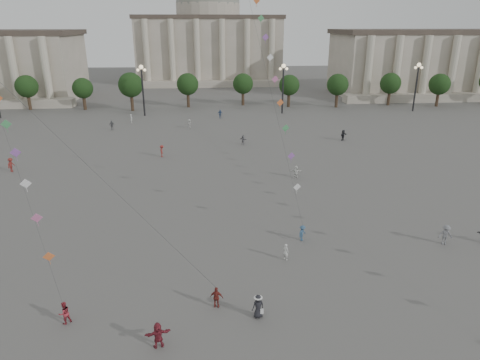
{
  "coord_description": "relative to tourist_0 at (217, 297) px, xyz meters",
  "views": [
    {
      "loc": [
        -2.1,
        -22.81,
        18.8
      ],
      "look_at": [
        0.81,
        12.0,
        5.95
      ],
      "focal_mm": 32.0,
      "sensor_mm": 36.0,
      "label": 1
    }
  ],
  "objects": [
    {
      "name": "person_crowd_7",
      "position": [
        11.07,
        26.04,
        -0.0
      ],
      "size": [
        1.55,
        0.72,
        1.6
      ],
      "primitive_type": "imported",
      "rotation": [
        0.0,
        0.0,
        2.97
      ],
      "color": "silver",
      "rests_on": "ground"
    },
    {
      "name": "hat_person",
      "position": [
        2.76,
        -1.31,
        0.09
      ],
      "size": [
        0.97,
        0.79,
        1.71
      ],
      "color": "black",
      "rests_on": "ground"
    },
    {
      "name": "tourist_2",
      "position": [
        -3.69,
        -3.62,
        0.06
      ],
      "size": [
        1.68,
        0.87,
        1.73
      ],
      "primitive_type": "imported",
      "rotation": [
        0.0,
        0.0,
        3.38
      ],
      "color": "maroon",
      "rests_on": "ground"
    },
    {
      "name": "lamp_post_far_east",
      "position": [
        46.64,
        67.61,
        6.55
      ],
      "size": [
        2.0,
        0.9,
        10.65
      ],
      "color": "#262628",
      "rests_on": "ground"
    },
    {
      "name": "lamp_post_mid_east",
      "position": [
        16.64,
        67.61,
        6.55
      ],
      "size": [
        2.0,
        0.9,
        10.65
      ],
      "color": "#262628",
      "rests_on": "ground"
    },
    {
      "name": "hall_central",
      "position": [
        1.64,
        126.83,
        13.43
      ],
      "size": [
        48.3,
        34.3,
        35.5
      ],
      "color": "#9F9785",
      "rests_on": "ground"
    },
    {
      "name": "person_crowd_2",
      "position": [
        -26.53,
        31.57,
        0.15
      ],
      "size": [
        1.01,
        1.38,
        1.91
      ],
      "primitive_type": "imported",
      "rotation": [
        0.0,
        0.0,
        1.31
      ],
      "color": "maroon",
      "rests_on": "ground"
    },
    {
      "name": "tourist_0",
      "position": [
        0.0,
        0.0,
        0.0
      ],
      "size": [
        1.0,
        0.59,
        1.61
      ],
      "primitive_type": "imported",
      "rotation": [
        0.0,
        0.0,
        2.92
      ],
      "color": "maroon",
      "rests_on": "ground"
    },
    {
      "name": "person_crowd_4",
      "position": [
        -3.4,
        55.12,
        0.04
      ],
      "size": [
        1.01,
        1.64,
        1.69
      ],
      "primitive_type": "imported",
      "rotation": [
        0.0,
        0.0,
        4.36
      ],
      "color": "silver",
      "rests_on": "ground"
    },
    {
      "name": "tree_row",
      "position": [
        1.64,
        75.61,
        4.59
      ],
      "size": [
        137.12,
        5.12,
        8.0
      ],
      "color": "#332419",
      "rests_on": "ground"
    },
    {
      "name": "person_crowd_6",
      "position": [
        20.77,
        7.39,
        0.15
      ],
      "size": [
        1.35,
        0.93,
        1.91
      ],
      "primitive_type": "imported",
      "rotation": [
        0.0,
        0.0,
        6.1
      ],
      "color": "slate",
      "rests_on": "ground"
    },
    {
      "name": "person_crowd_12",
      "position": [
        5.72,
        42.65,
        -0.03
      ],
      "size": [
        1.44,
        1.19,
        1.55
      ],
      "primitive_type": "imported",
      "rotation": [
        0.0,
        0.0,
        2.54
      ],
      "color": "slate",
      "rests_on": "ground"
    },
    {
      "name": "lamp_post_mid_west",
      "position": [
        -13.36,
        67.61,
        6.55
      ],
      "size": [
        2.0,
        0.9,
        10.65
      ],
      "color": "#262628",
      "rests_on": "ground"
    },
    {
      "name": "person_crowd_17",
      "position": [
        -6.96,
        36.74,
        0.09
      ],
      "size": [
        0.85,
        1.25,
        1.79
      ],
      "primitive_type": "imported",
      "rotation": [
        0.0,
        0.0,
        1.74
      ],
      "color": "maroon",
      "rests_on": "ground"
    },
    {
      "name": "person_crowd_13",
      "position": [
        5.99,
        5.96,
        -0.06
      ],
      "size": [
        0.63,
        0.64,
        1.49
      ],
      "primitive_type": "imported",
      "rotation": [
        0.0,
        0.0,
        2.34
      ],
      "color": "silver",
      "rests_on": "ground"
    },
    {
      "name": "kite_flyer_0",
      "position": [
        -10.09,
        -0.86,
        -0.0
      ],
      "size": [
        0.99,
        0.97,
        1.6
      ],
      "primitive_type": "imported",
      "rotation": [
        0.0,
        0.0,
        3.86
      ],
      "color": "maroon",
      "rests_on": "ground"
    },
    {
      "name": "person_crowd_9",
      "position": [
        22.9,
        43.79,
        0.11
      ],
      "size": [
        1.63,
        1.51,
        1.82
      ],
      "primitive_type": "imported",
      "rotation": [
        0.0,
        0.0,
        0.72
      ],
      "color": "black",
      "rests_on": "ground"
    },
    {
      "name": "person_crowd_0",
      "position": [
        2.77,
        63.57,
        0.11
      ],
      "size": [
        1.1,
        0.52,
        1.83
      ],
      "primitive_type": "imported",
      "rotation": [
        0.0,
        0.0,
        0.07
      ],
      "color": "#37507D",
      "rests_on": "ground"
    },
    {
      "name": "kite_flyer_1",
      "position": [
        8.14,
        9.2,
        -0.05
      ],
      "size": [
        1.07,
        1.08,
        1.5
      ],
      "primitive_type": "imported",
      "rotation": [
        0.0,
        0.0,
        0.8
      ],
      "color": "#345375",
      "rests_on": "ground"
    },
    {
      "name": "person_crowd_16",
      "position": [
        -17.81,
        54.8,
        0.1
      ],
      "size": [
        1.06,
        0.46,
        1.8
      ],
      "primitive_type": "imported",
      "rotation": [
        0.0,
        0.0,
        0.02
      ],
      "color": "slate",
      "rests_on": "ground"
    },
    {
      "name": "ground",
      "position": [
        1.64,
        -2.39,
        -0.8
      ],
      "size": [
        360.0,
        360.0,
        0.0
      ],
      "primitive_type": "plane",
      "color": "#514F4C",
      "rests_on": "ground"
    },
    {
      "name": "person_crowd_10",
      "position": [
        -15.09,
        60.59,
        0.08
      ],
      "size": [
        0.59,
        0.74,
        1.78
      ],
      "primitive_type": "imported",
      "rotation": [
        0.0,
        0.0,
        1.85
      ],
      "color": "silver",
      "rests_on": "ground"
    }
  ]
}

